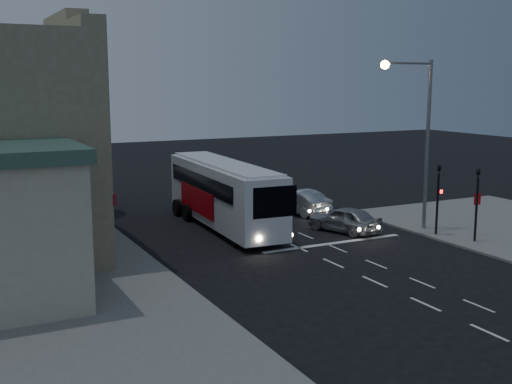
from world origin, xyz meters
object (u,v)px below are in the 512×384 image
car_suv (344,219)px  tour_bus (224,192)px  car_sedan_a (297,202)px  regulatory_sign (476,207)px  street_tree (70,141)px  car_sedan_b (250,186)px  car_sedan_c (229,179)px  streetlight (419,125)px  traffic_signal_side (477,196)px  traffic_signal_main (438,191)px

car_suv → tour_bus: bearing=-55.8°
car_sedan_a → regulatory_sign: regulatory_sign is taller
street_tree → car_suv: bearing=-42.8°
car_suv → street_tree: bearing=-61.7°
car_sedan_b → street_tree: 12.62m
car_sedan_c → streetlight: 18.75m
tour_bus → traffic_signal_side: bearing=-39.7°
car_sedan_b → street_tree: size_ratio=0.93×
car_suv → car_sedan_c: bearing=-111.0°
car_suv → traffic_signal_side: bearing=112.5°
tour_bus → streetlight: 11.05m
tour_bus → street_tree: street_tree is taller
car_suv → car_sedan_a: car_sedan_a is taller
street_tree → car_sedan_b: bearing=0.9°
car_sedan_a → street_tree: 14.15m
streetlight → traffic_signal_main: bearing=-79.8°
car_sedan_b → traffic_signal_side: (4.43, -16.40, 1.58)m
car_suv → streetlight: (3.45, -1.60, 5.03)m
car_suv → traffic_signal_main: size_ratio=1.01×
traffic_signal_main → traffic_signal_side: (0.70, -1.98, 0.00)m
car_sedan_c → regulatory_sign: (4.81, -20.27, 0.92)m
traffic_signal_main → street_tree: bearing=138.0°
tour_bus → car_suv: (5.31, -3.99, -1.27)m
car_sedan_c → regulatory_sign: regulatory_sign is taller
tour_bus → regulatory_sign: tour_bus is taller
car_sedan_a → car_sedan_c: size_ratio=0.94×
streetlight → car_sedan_b: bearing=105.0°
traffic_signal_side → street_tree: 23.24m
traffic_signal_side → streetlight: streetlight is taller
car_sedan_c → streetlight: size_ratio=0.54×
car_sedan_c → regulatory_sign: 20.85m
car_sedan_a → car_suv: bearing=74.3°
traffic_signal_side → street_tree: size_ratio=0.66×
streetlight → traffic_signal_side: bearing=-74.3°
traffic_signal_main → street_tree: size_ratio=0.66×
traffic_signal_main → tour_bus: bearing=142.1°
car_sedan_b → traffic_signal_side: 17.06m
traffic_signal_main → traffic_signal_side: bearing=-70.5°
traffic_signal_side → streetlight: size_ratio=0.46×
traffic_signal_side → regulatory_sign: bearing=43.9°
tour_bus → car_sedan_b: size_ratio=2.08×
tour_bus → car_sedan_a: tour_bus is taller
traffic_signal_main → streetlight: 3.61m
car_suv → regulatory_sign: 6.80m
car_sedan_a → traffic_signal_side: size_ratio=1.11×
car_sedan_a → regulatory_sign: (5.18, -9.41, 0.85)m
car_sedan_a → regulatory_sign: bearing=105.5°
car_suv → traffic_signal_main: 5.08m
car_sedan_a → car_sedan_c: 10.86m
car_sedan_b → regulatory_sign: bearing=122.1°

